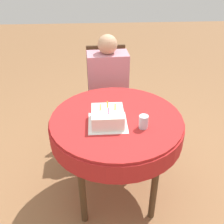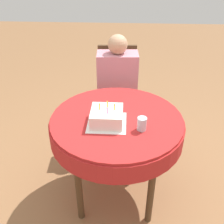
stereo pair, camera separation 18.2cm
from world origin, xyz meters
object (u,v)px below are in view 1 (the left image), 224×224
(drinking_glass, at_px, (143,122))
(person, at_px, (108,83))
(chair, at_px, (107,93))
(birthday_cake, at_px, (108,117))

(drinking_glass, bearing_deg, person, 102.71)
(chair, distance_m, birthday_cake, 0.95)
(person, xyz_separation_m, drinking_glass, (0.19, -0.86, 0.12))
(chair, distance_m, drinking_glass, 1.03)
(chair, relative_size, person, 0.86)
(birthday_cake, bearing_deg, chair, 87.68)
(person, bearing_deg, birthday_cake, -95.89)
(chair, distance_m, person, 0.19)
(person, relative_size, drinking_glass, 12.55)
(birthday_cake, xyz_separation_m, drinking_glass, (0.24, -0.07, -0.01))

